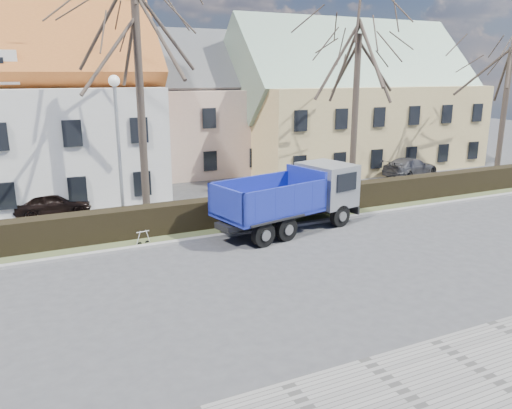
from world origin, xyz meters
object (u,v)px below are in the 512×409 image
dump_truck (284,200)px  streetlight (119,156)px  parked_car_a (53,203)px  cart_frame (138,238)px  parked_car_b (410,167)px

dump_truck → streetlight: size_ratio=1.04×
streetlight → parked_car_a: (-2.67, 4.41, -2.85)m
streetlight → cart_frame: 3.78m
cart_frame → parked_car_b: (20.12, 6.41, 0.31)m
streetlight → parked_car_a: bearing=121.2°
dump_truck → parked_car_b: (13.67, 7.11, -0.80)m
dump_truck → cart_frame: 6.58m
cart_frame → parked_car_b: bearing=17.7°
dump_truck → streetlight: 7.46m
parked_car_a → dump_truck: bearing=-122.8°
dump_truck → cart_frame: (-6.45, 0.69, -1.10)m
dump_truck → streetlight: bearing=144.4°
dump_truck → parked_car_a: bearing=129.6°
parked_car_b → parked_car_a: bearing=77.4°
dump_truck → cart_frame: bearing=161.3°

